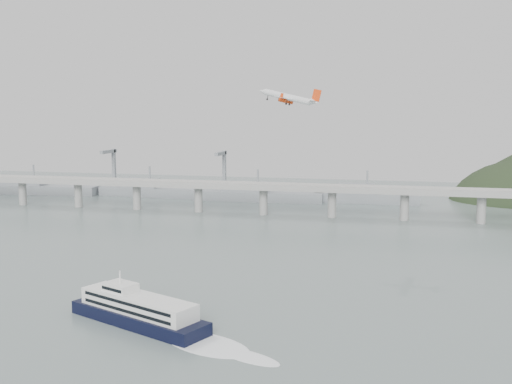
# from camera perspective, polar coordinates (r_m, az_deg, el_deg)

# --- Properties ---
(ground) EXTENTS (900.00, 900.00, 0.00)m
(ground) POSITION_cam_1_polar(r_m,az_deg,el_deg) (241.85, -3.16, -10.15)
(ground) COLOR slate
(ground) RESTS_ON ground
(bridge) EXTENTS (800.00, 22.00, 23.90)m
(bridge) POSITION_cam_1_polar(r_m,az_deg,el_deg) (429.57, 4.47, 0.02)
(bridge) COLOR #989895
(bridge) RESTS_ON ground
(distant_fleet) EXTENTS (453.00, 60.90, 40.00)m
(distant_fleet) POSITION_cam_1_polar(r_m,az_deg,el_deg) (538.40, -10.79, 0.19)
(distant_fleet) COLOR gray
(distant_fleet) RESTS_ON ground
(ferry) EXTENTS (88.78, 44.51, 17.70)m
(ferry) POSITION_cam_1_polar(r_m,az_deg,el_deg) (217.24, -11.15, -11.02)
(ferry) COLOR black
(ferry) RESTS_ON ground
(airliner) EXTENTS (32.49, 29.63, 9.61)m
(airliner) POSITION_cam_1_polar(r_m,az_deg,el_deg) (295.43, 3.18, 8.97)
(airliner) COLOR white
(airliner) RESTS_ON ground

